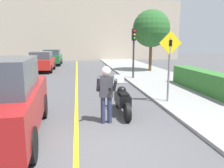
{
  "coord_description": "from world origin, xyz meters",
  "views": [
    {
      "loc": [
        -0.51,
        -4.75,
        2.46
      ],
      "look_at": [
        0.65,
        2.59,
        1.03
      ],
      "focal_mm": 35.0,
      "sensor_mm": 36.0,
      "label": 1
    }
  ],
  "objects": [
    {
      "name": "hedge_row",
      "position": [
        5.6,
        4.75,
        0.59
      ],
      "size": [
        0.9,
        5.44,
        0.97
      ],
      "color": "#33702D",
      "rests_on": "sidewalk_curb"
    },
    {
      "name": "crossing_sign",
      "position": [
        3.05,
        3.34,
        1.78
      ],
      "size": [
        0.91,
        0.08,
        2.77
      ],
      "color": "slate",
      "rests_on": "sidewalk_curb"
    },
    {
      "name": "street_tree",
      "position": [
        5.44,
        12.59,
        3.53
      ],
      "size": [
        2.97,
        2.97,
        4.92
      ],
      "color": "brown",
      "rests_on": "sidewalk_curb"
    },
    {
      "name": "suv_nearby",
      "position": [
        -2.46,
        0.93,
        1.04
      ],
      "size": [
        2.17,
        4.66,
        2.08
      ],
      "color": "black",
      "rests_on": "ground"
    },
    {
      "name": "sidewalk_curb",
      "position": [
        4.8,
        4.0,
        0.05
      ],
      "size": [
        4.4,
        44.0,
        0.11
      ],
      "color": "gray",
      "rests_on": "ground"
    },
    {
      "name": "parked_car_green",
      "position": [
        -3.19,
        19.81,
        0.86
      ],
      "size": [
        1.88,
        4.2,
        1.68
      ],
      "color": "black",
      "rests_on": "ground"
    },
    {
      "name": "parked_car_red",
      "position": [
        -3.48,
        14.48,
        0.86
      ],
      "size": [
        1.88,
        4.2,
        1.68
      ],
      "color": "black",
      "rests_on": "ground"
    },
    {
      "name": "person_biker",
      "position": [
        0.32,
        1.6,
        1.08
      ],
      "size": [
        0.59,
        0.48,
        1.76
      ],
      "color": "#282D4C",
      "rests_on": "ground"
    },
    {
      "name": "traffic_light",
      "position": [
        3.15,
        9.28,
        2.36
      ],
      "size": [
        0.26,
        0.3,
        3.2
      ],
      "color": "#2D2D30",
      "rests_on": "sidewalk_curb"
    },
    {
      "name": "ground_plane",
      "position": [
        0.0,
        0.0,
        0.0
      ],
      "size": [
        80.0,
        80.0,
        0.0
      ],
      "primitive_type": "plane",
      "color": "#4C4C4F"
    },
    {
      "name": "building_backdrop",
      "position": [
        0.0,
        26.0,
        4.08
      ],
      "size": [
        28.0,
        1.2,
        8.15
      ],
      "color": "#B2A38E",
      "rests_on": "ground"
    },
    {
      "name": "road_center_line",
      "position": [
        -0.6,
        6.0,
        0.0
      ],
      "size": [
        0.12,
        36.0,
        0.01
      ],
      "color": "yellow",
      "rests_on": "ground"
    },
    {
      "name": "motorcycle",
      "position": [
        0.98,
        2.4,
        0.5
      ],
      "size": [
        0.62,
        2.15,
        1.29
      ],
      "color": "black",
      "rests_on": "ground"
    }
  ]
}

